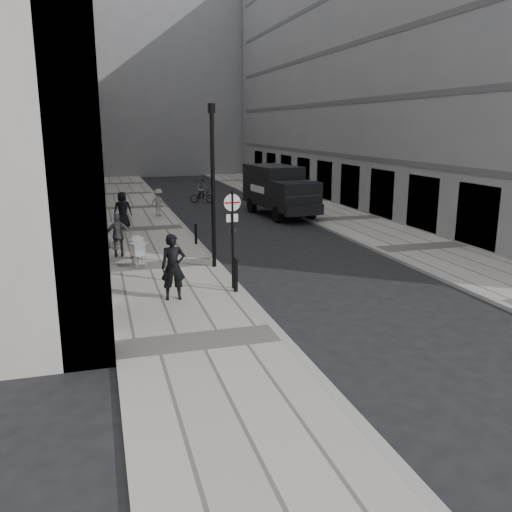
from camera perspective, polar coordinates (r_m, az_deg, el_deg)
The scene contains 19 objects.
ground at distance 11.48m, azimuth 6.89°, elevation -13.22°, with size 120.00×120.00×0.00m, color black.
sidewalk at distance 27.93m, azimuth -11.66°, elevation 2.75°, with size 4.00×60.00×0.12m, color #A9A298.
far_sidewalk at distance 30.80m, azimuth 9.20°, elevation 3.84°, with size 4.00×60.00×0.12m, color #A9A298.
building_left at distance 34.15m, azimuth -20.52°, elevation 19.20°, with size 4.00×45.00×18.00m, color beige.
building_right at distance 38.74m, azimuth 12.55°, elevation 20.42°, with size 6.00×45.00×20.00m, color gray.
building_far at distance 65.89m, azimuth -11.97°, elevation 18.34°, with size 24.00×16.00×22.00m, color gray.
walking_man at distance 16.12m, azimuth -8.72°, elevation -1.16°, with size 0.72×0.47×1.97m, color black.
sign_post at distance 16.81m, azimuth -2.49°, elevation 3.10°, with size 0.53×0.09×3.09m.
lamppost at distance 19.41m, azimuth -4.58°, elevation 8.14°, with size 0.26×0.26×5.78m.
bollard_near at distance 16.80m, azimuth -2.16°, elevation -2.08°, with size 0.14×0.14×1.02m, color black.
bollard_far at distance 23.78m, azimuth -6.35°, elevation 2.27°, with size 0.11×0.11×0.84m, color black.
panel_van at distance 31.76m, azimuth 2.38°, elevation 7.14°, with size 2.87×6.32×2.88m.
cyclist at distance 37.65m, azimuth -5.72°, elevation 6.63°, with size 1.68×0.96×1.71m.
pedestrian_a at distance 21.88m, azimuth -14.27°, elevation 2.12°, with size 1.00×0.42×1.71m, color #4F4F53.
pedestrian_b at distance 31.50m, azimuth -10.22°, elevation 5.56°, with size 1.01×0.58×1.56m, color gray.
pedestrian_c at distance 28.04m, azimuth -13.86°, elevation 4.72°, with size 0.90×0.59×1.85m, color black.
cafe_table_near at distance 20.69m, azimuth -12.20°, elevation 0.48°, with size 0.71×1.61×0.92m.
cafe_table_mid at distance 21.79m, azimuth -12.42°, elevation 0.96°, with size 0.62×1.40×0.80m.
cafe_table_far at distance 23.84m, azimuth -14.73°, elevation 2.10°, with size 0.75×1.69×0.97m.
Camera 1 is at (-4.14, -9.38, 5.14)m, focal length 38.00 mm.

